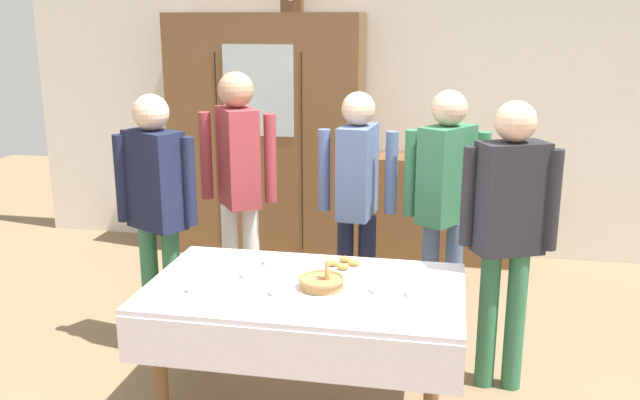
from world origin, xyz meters
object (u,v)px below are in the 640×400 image
(tea_cup_front_edge, at_px, (195,288))
(tea_cup_far_left, at_px, (249,274))
(tea_cup_mid_right, at_px, (271,261))
(person_by_cabinet, at_px, (445,193))
(pastry_plate, at_px, (343,265))
(person_near_right_end, at_px, (238,174))
(dining_table, at_px, (304,306))
(person_behind_table_left, at_px, (156,199))
(bookshelf_low, at_px, (446,210))
(tea_cup_center, at_px, (379,289))
(bread_basket, at_px, (322,282))
(tea_cup_far_right, at_px, (278,291))
(spoon_front_edge, at_px, (251,292))
(wall_cabinet, at_px, (266,136))
(tea_cup_mid_left, at_px, (415,292))
(spoon_back_edge, at_px, (386,281))
(person_behind_table_right, at_px, (509,219))
(book_stack, at_px, (449,152))
(person_beside_shelf, at_px, (357,189))

(tea_cup_front_edge, relative_size, tea_cup_far_left, 1.00)
(tea_cup_mid_right, bearing_deg, person_by_cabinet, 39.35)
(pastry_plate, bearing_deg, person_near_right_end, 138.68)
(dining_table, distance_m, person_behind_table_left, 1.27)
(bookshelf_low, bearing_deg, pastry_plate, -103.01)
(tea_cup_center, xyz_separation_m, bread_basket, (-0.30, 0.02, 0.01))
(person_behind_table_left, bearing_deg, tea_cup_far_left, -35.78)
(bookshelf_low, bearing_deg, person_by_cabinet, -90.19)
(tea_cup_front_edge, xyz_separation_m, person_by_cabinet, (1.20, 1.22, 0.25))
(tea_cup_far_right, height_order, person_by_cabinet, person_by_cabinet)
(spoon_front_edge, bearing_deg, tea_cup_mid_right, 90.74)
(wall_cabinet, bearing_deg, pastry_plate, -65.14)
(tea_cup_mid_left, bearing_deg, tea_cup_center, 177.06)
(person_behind_table_left, bearing_deg, bread_basket, -27.26)
(tea_cup_mid_left, height_order, tea_cup_mid_right, same)
(tea_cup_far_right, height_order, bread_basket, bread_basket)
(person_near_right_end, distance_m, person_by_cabinet, 1.35)
(tea_cup_far_left, distance_m, tea_cup_mid_right, 0.23)
(tea_cup_mid_right, xyz_separation_m, spoon_back_edge, (0.65, -0.13, -0.02))
(tea_cup_far_right, height_order, person_behind_table_right, person_behind_table_right)
(pastry_plate, bearing_deg, person_by_cabinet, 53.76)
(spoon_front_edge, bearing_deg, book_stack, 71.40)
(wall_cabinet, height_order, spoon_front_edge, wall_cabinet)
(bookshelf_low, bearing_deg, spoon_front_edge, -108.60)
(tea_cup_center, height_order, person_beside_shelf, person_beside_shelf)
(tea_cup_mid_left, bearing_deg, pastry_plate, 140.49)
(person_beside_shelf, xyz_separation_m, person_behind_table_left, (-1.17, -0.52, 0.01))
(spoon_back_edge, bearing_deg, tea_cup_front_edge, -160.11)
(person_near_right_end, bearing_deg, bread_basket, -53.56)
(person_behind_table_left, bearing_deg, person_behind_table_right, -2.63)
(person_near_right_end, bearing_deg, tea_cup_far_left, -69.75)
(tea_cup_far_left, bearing_deg, tea_cup_front_edge, -130.75)
(tea_cup_front_edge, bearing_deg, tea_cup_far_right, 5.86)
(tea_cup_mid_left, bearing_deg, book_stack, 87.35)
(wall_cabinet, height_order, book_stack, wall_cabinet)
(bread_basket, relative_size, person_behind_table_left, 0.15)
(dining_table, relative_size, person_beside_shelf, 1.00)
(bread_basket, bearing_deg, person_by_cabinet, 60.30)
(tea_cup_far_left, relative_size, person_behind_table_right, 0.08)
(tea_cup_front_edge, bearing_deg, pastry_plate, 36.84)
(bookshelf_low, distance_m, tea_cup_mid_right, 2.55)
(person_beside_shelf, distance_m, person_behind_table_right, 1.10)
(person_beside_shelf, bearing_deg, wall_cabinet, 124.61)
(bookshelf_low, distance_m, spoon_back_edge, 2.52)
(tea_cup_center, height_order, person_behind_table_right, person_behind_table_right)
(spoon_back_edge, distance_m, person_beside_shelf, 1.04)
(book_stack, distance_m, tea_cup_far_left, 2.77)
(person_behind_table_left, bearing_deg, tea_cup_center, -23.02)
(pastry_plate, bearing_deg, person_behind_table_right, 11.97)
(spoon_back_edge, height_order, person_near_right_end, person_near_right_end)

